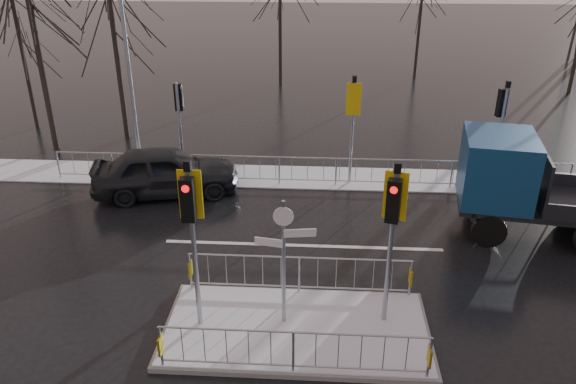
# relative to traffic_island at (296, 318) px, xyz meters

# --- Properties ---
(ground) EXTENTS (120.00, 120.00, 0.00)m
(ground) POSITION_rel_traffic_island_xyz_m (0.01, -0.01, -0.39)
(ground) COLOR black
(ground) RESTS_ON ground
(snow_verge) EXTENTS (30.00, 2.00, 0.04)m
(snow_verge) POSITION_rel_traffic_island_xyz_m (0.01, 8.59, -0.37)
(snow_verge) COLOR white
(snow_verge) RESTS_ON ground
(lane_markings) EXTENTS (8.00, 11.38, 0.01)m
(lane_markings) POSITION_rel_traffic_island_xyz_m (0.01, -0.34, -0.39)
(lane_markings) COLOR silver
(lane_markings) RESTS_ON ground
(traffic_island) EXTENTS (6.00, 3.04, 4.15)m
(traffic_island) POSITION_rel_traffic_island_xyz_m (0.00, 0.00, 0.00)
(traffic_island) COLOR slate
(traffic_island) RESTS_ON ground
(far_kerb_fixtures) EXTENTS (18.00, 0.65, 3.83)m
(far_kerb_fixtures) POSITION_rel_traffic_island_xyz_m (0.31, 8.08, 0.63)
(far_kerb_fixtures) COLOR #989EA6
(far_kerb_fixtures) RESTS_ON ground
(car_far_lane) EXTENTS (5.19, 2.99, 1.66)m
(car_far_lane) POSITION_rel_traffic_island_xyz_m (-4.77, 7.00, 0.44)
(car_far_lane) COLOR black
(car_far_lane) RESTS_ON ground
(flatbed_truck) EXTENTS (6.74, 3.30, 2.99)m
(flatbed_truck) POSITION_rel_traffic_island_xyz_m (6.48, 5.01, 1.20)
(flatbed_truck) COLOR black
(flatbed_truck) RESTS_ON ground
(tree_near_b) EXTENTS (4.00, 4.00, 7.55)m
(tree_near_b) POSITION_rel_traffic_island_xyz_m (-7.99, 12.49, 4.76)
(tree_near_b) COLOR black
(tree_near_b) RESTS_ON ground
(tree_near_c) EXTENTS (3.50, 3.50, 6.61)m
(tree_near_c) POSITION_rel_traffic_island_xyz_m (-12.49, 13.49, 4.11)
(tree_near_c) COLOR black
(tree_near_c) RESTS_ON ground
(tree_far_b) EXTENTS (3.25, 3.25, 6.14)m
(tree_far_b) POSITION_rel_traffic_island_xyz_m (6.01, 23.99, 3.79)
(tree_far_b) COLOR black
(tree_far_b) RESTS_ON ground
(street_lamp_left) EXTENTS (1.25, 0.18, 8.20)m
(street_lamp_left) POSITION_rel_traffic_island_xyz_m (-6.42, 9.49, 4.10)
(street_lamp_left) COLOR #989EA6
(street_lamp_left) RESTS_ON ground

